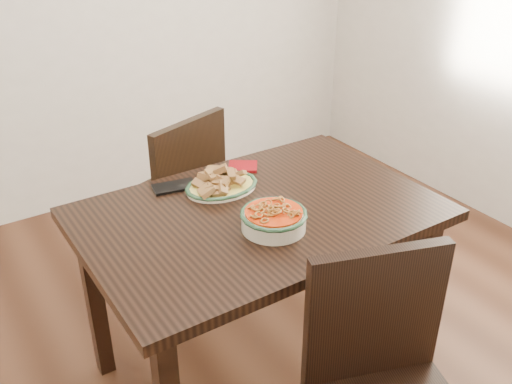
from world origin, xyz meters
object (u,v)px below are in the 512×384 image
noodle_bowl (274,217)px  smartphone (174,186)px  dining_table (259,232)px  fish_plate (221,178)px  chair_near (385,384)px  chair_far (176,195)px

noodle_bowl → smartphone: (-0.15, 0.44, -0.04)m
dining_table → fish_plate: 0.25m
dining_table → noodle_bowl: bearing=-102.7°
dining_table → chair_near: size_ratio=1.39×
dining_table → fish_plate: (-0.03, 0.20, 0.14)m
dining_table → smartphone: size_ratio=7.79×
chair_far → noodle_bowl: size_ratio=3.94×
chair_far → smartphone: chair_far is taller
fish_plate → chair_far: bearing=87.5°
chair_near → noodle_bowl: size_ratio=3.94×
noodle_bowl → dining_table: bearing=77.3°
chair_near → smartphone: chair_near is taller
chair_near → fish_plate: bearing=110.5°
noodle_bowl → smartphone: bearing=108.6°
chair_far → smartphone: (-0.17, -0.37, 0.26)m
chair_far → chair_near: same height
smartphone → dining_table: bearing=-49.3°
fish_plate → smartphone: bearing=143.7°
fish_plate → noodle_bowl: (0.00, -0.34, -0.00)m
dining_table → chair_far: size_ratio=1.39×
chair_far → fish_plate: 0.56m
dining_table → chair_near: bearing=-90.8°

